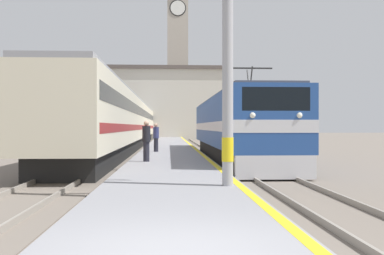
% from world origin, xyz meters
% --- Properties ---
extents(ground_plane, '(200.00, 200.00, 0.00)m').
position_xyz_m(ground_plane, '(0.00, 30.00, 0.00)').
color(ground_plane, '#70665B').
extents(platform, '(3.64, 140.00, 0.41)m').
position_xyz_m(platform, '(0.00, 25.00, 0.20)').
color(platform, gray).
rests_on(platform, ground).
extents(rail_track_near, '(2.84, 140.00, 0.16)m').
position_xyz_m(rail_track_near, '(3.51, 25.00, 0.03)').
color(rail_track_near, '#70665B').
rests_on(rail_track_near, ground).
extents(rail_track_far, '(2.83, 140.00, 0.16)m').
position_xyz_m(rail_track_far, '(-3.72, 25.00, 0.03)').
color(rail_track_far, '#70665B').
rests_on(rail_track_far, ground).
extents(locomotive_train, '(2.92, 19.83, 4.50)m').
position_xyz_m(locomotive_train, '(3.51, 19.55, 1.81)').
color(locomotive_train, black).
rests_on(locomotive_train, ground).
extents(passenger_train, '(2.92, 53.52, 4.16)m').
position_xyz_m(passenger_train, '(-3.72, 35.32, 2.23)').
color(passenger_train, black).
rests_on(passenger_train, ground).
extents(catenary_mast, '(2.44, 0.29, 7.91)m').
position_xyz_m(catenary_mast, '(1.44, 5.94, 4.31)').
color(catenary_mast, '#9E9EA3').
rests_on(catenary_mast, platform).
extents(person_on_platform, '(0.34, 0.34, 1.65)m').
position_xyz_m(person_on_platform, '(-0.83, 21.21, 1.27)').
color(person_on_platform, '#23232D').
rests_on(person_on_platform, platform).
extents(second_waiting_passenger, '(0.34, 0.34, 1.72)m').
position_xyz_m(second_waiting_passenger, '(-1.04, 13.80, 1.31)').
color(second_waiting_passenger, '#23232D').
rests_on(second_waiting_passenger, platform).
extents(clock_tower, '(4.11, 4.11, 25.88)m').
position_xyz_m(clock_tower, '(1.36, 67.33, 13.66)').
color(clock_tower, '#ADA393').
rests_on(clock_tower, ground).
extents(station_building, '(20.55, 7.46, 10.44)m').
position_xyz_m(station_building, '(-1.79, 60.91, 5.25)').
color(station_building, beige).
rests_on(station_building, ground).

